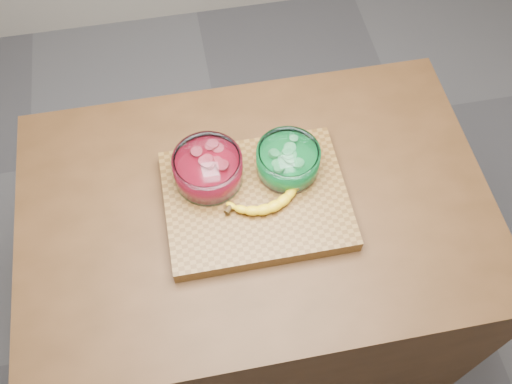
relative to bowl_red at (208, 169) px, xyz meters
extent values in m
plane|color=#5D5C61|center=(0.11, -0.08, -0.98)|extent=(3.50, 3.50, 0.00)
cube|color=#472B15|center=(0.11, -0.08, -0.53)|extent=(1.20, 0.80, 0.90)
cube|color=brown|center=(0.11, -0.08, -0.06)|extent=(0.45, 0.35, 0.04)
cylinder|color=white|center=(0.00, 0.00, 0.00)|extent=(0.17, 0.17, 0.08)
cylinder|color=#AB1026|center=(0.00, 0.00, -0.01)|extent=(0.15, 0.15, 0.05)
cylinder|color=#D94456|center=(0.00, 0.00, 0.02)|extent=(0.14, 0.14, 0.02)
cylinder|color=white|center=(0.20, -0.01, 0.00)|extent=(0.16, 0.16, 0.07)
cylinder|color=#13913A|center=(0.20, -0.01, -0.01)|extent=(0.14, 0.14, 0.04)
cylinder|color=#69E182|center=(0.20, -0.01, 0.02)|extent=(0.13, 0.13, 0.02)
camera|label=1|loc=(-0.03, -0.78, 1.17)|focal=40.00mm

